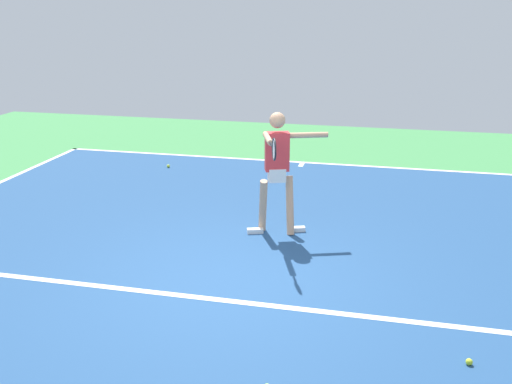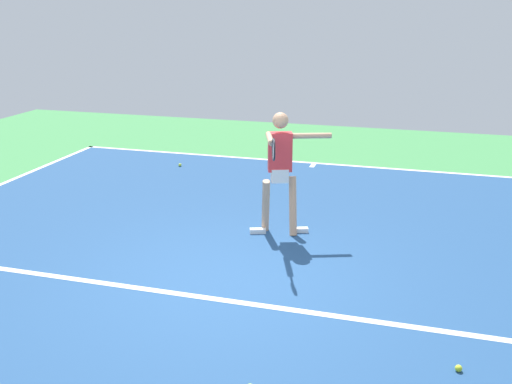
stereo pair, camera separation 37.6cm
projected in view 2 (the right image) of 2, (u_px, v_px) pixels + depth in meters
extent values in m
plane|color=#428E4C|center=(228.00, 281.00, 7.16)|extent=(19.86, 19.86, 0.00)
cube|color=navy|center=(228.00, 281.00, 7.16)|extent=(10.98, 11.72, 0.00)
cube|color=white|center=(314.00, 163.00, 12.47)|extent=(10.98, 0.10, 0.01)
cube|color=white|center=(215.00, 299.00, 6.72)|extent=(8.24, 0.10, 0.01)
cube|color=white|center=(313.00, 165.00, 12.29)|extent=(0.10, 0.30, 0.01)
cylinder|color=tan|center=(293.00, 206.00, 8.56)|extent=(0.21, 0.36, 0.87)
cube|color=white|center=(300.00, 230.00, 8.69)|extent=(0.26, 0.17, 0.07)
cylinder|color=tan|center=(266.00, 206.00, 8.54)|extent=(0.21, 0.36, 0.87)
cube|color=white|center=(258.00, 231.00, 8.65)|extent=(0.26, 0.17, 0.07)
cube|color=white|center=(280.00, 175.00, 8.40)|extent=(0.30, 0.27, 0.20)
cube|color=red|center=(280.00, 152.00, 8.30)|extent=(0.38, 0.28, 0.56)
sphere|color=tan|center=(280.00, 120.00, 8.16)|extent=(0.23, 0.23, 0.23)
cylinder|color=tan|center=(312.00, 136.00, 8.25)|extent=(0.56, 0.26, 0.08)
cylinder|color=tan|center=(270.00, 138.00, 7.94)|extent=(0.26, 0.56, 0.08)
cylinder|color=black|center=(272.00, 145.00, 7.57)|extent=(0.10, 0.22, 0.03)
torus|color=black|center=(274.00, 150.00, 7.34)|extent=(0.12, 0.29, 0.29)
cylinder|color=silver|center=(274.00, 150.00, 7.34)|extent=(0.09, 0.24, 0.25)
sphere|color=#C6E53D|center=(180.00, 165.00, 12.21)|extent=(0.07, 0.07, 0.07)
sphere|color=#CCE033|center=(459.00, 368.00, 5.39)|extent=(0.07, 0.07, 0.07)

